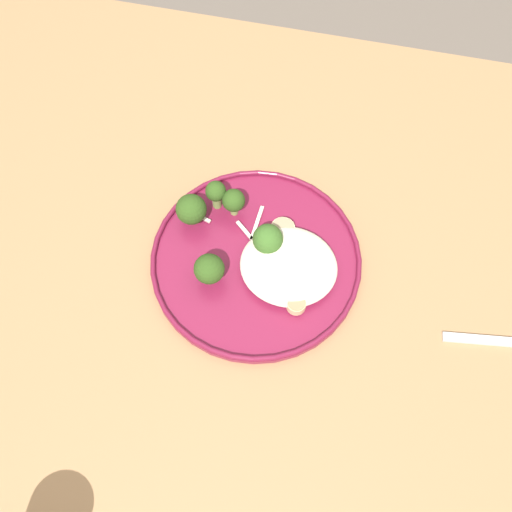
% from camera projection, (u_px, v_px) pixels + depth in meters
% --- Properties ---
extents(ground, '(6.00, 6.00, 0.00)m').
position_uv_depth(ground, '(263.00, 407.00, 1.43)').
color(ground, '#665B51').
extents(wooden_dining_table, '(1.40, 1.00, 0.74)m').
position_uv_depth(wooden_dining_table, '(268.00, 315.00, 0.84)').
color(wooden_dining_table, '#9E754C').
rests_on(wooden_dining_table, ground).
extents(dinner_plate, '(0.29, 0.29, 0.02)m').
position_uv_depth(dinner_plate, '(256.00, 260.00, 0.78)').
color(dinner_plate, maroon).
rests_on(dinner_plate, wooden_dining_table).
extents(noodle_bed, '(0.13, 0.12, 0.03)m').
position_uv_depth(noodle_bed, '(289.00, 266.00, 0.76)').
color(noodle_bed, beige).
rests_on(noodle_bed, dinner_plate).
extents(seared_scallop_left_edge, '(0.03, 0.03, 0.02)m').
position_uv_depth(seared_scallop_left_edge, '(298.00, 271.00, 0.76)').
color(seared_scallop_left_edge, '#E5C689').
rests_on(seared_scallop_left_edge, dinner_plate).
extents(seared_scallop_right_edge, '(0.03, 0.03, 0.02)m').
position_uv_depth(seared_scallop_right_edge, '(296.00, 304.00, 0.74)').
color(seared_scallop_right_edge, '#E5C689').
rests_on(seared_scallop_right_edge, dinner_plate).
extents(seared_scallop_large_seared, '(0.03, 0.03, 0.02)m').
position_uv_depth(seared_scallop_large_seared, '(281.00, 229.00, 0.79)').
color(seared_scallop_large_seared, beige).
rests_on(seared_scallop_large_seared, dinner_plate).
extents(seared_scallop_half_hidden, '(0.02, 0.02, 0.02)m').
position_uv_depth(seared_scallop_half_hidden, '(288.00, 289.00, 0.75)').
color(seared_scallop_half_hidden, '#E5C689').
rests_on(seared_scallop_half_hidden, dinner_plate).
extents(broccoli_floret_left_leaning, '(0.04, 0.04, 0.05)m').
position_uv_depth(broccoli_floret_left_leaning, '(268.00, 239.00, 0.76)').
color(broccoli_floret_left_leaning, '#7A994C').
rests_on(broccoli_floret_left_leaning, dinner_plate).
extents(broccoli_floret_near_rim, '(0.03, 0.03, 0.05)m').
position_uv_depth(broccoli_floret_near_rim, '(216.00, 193.00, 0.79)').
color(broccoli_floret_near_rim, '#7A994C').
rests_on(broccoli_floret_near_rim, dinner_plate).
extents(broccoli_floret_small_sprig, '(0.03, 0.03, 0.05)m').
position_uv_depth(broccoli_floret_small_sprig, '(234.00, 201.00, 0.79)').
color(broccoli_floret_small_sprig, '#89A356').
rests_on(broccoli_floret_small_sprig, dinner_plate).
extents(broccoli_floret_front_edge, '(0.04, 0.04, 0.05)m').
position_uv_depth(broccoli_floret_front_edge, '(191.00, 210.00, 0.78)').
color(broccoli_floret_front_edge, '#7A994C').
rests_on(broccoli_floret_front_edge, dinner_plate).
extents(broccoli_floret_beside_noodles, '(0.04, 0.04, 0.05)m').
position_uv_depth(broccoli_floret_beside_noodles, '(210.00, 266.00, 0.74)').
color(broccoli_floret_beside_noodles, '#89A356').
rests_on(broccoli_floret_beside_noodles, dinner_plate).
extents(onion_sliver_curled_piece, '(0.05, 0.02, 0.00)m').
position_uv_depth(onion_sliver_curled_piece, '(196.00, 215.00, 0.81)').
color(onion_sliver_curled_piece, silver).
rests_on(onion_sliver_curled_piece, dinner_plate).
extents(onion_sliver_pale_crescent, '(0.04, 0.04, 0.00)m').
position_uv_depth(onion_sliver_pale_crescent, '(249.00, 235.00, 0.79)').
color(onion_sliver_pale_crescent, silver).
rests_on(onion_sliver_pale_crescent, dinner_plate).
extents(onion_sliver_short_strip, '(0.02, 0.05, 0.00)m').
position_uv_depth(onion_sliver_short_strip, '(259.00, 254.00, 0.78)').
color(onion_sliver_short_strip, silver).
rests_on(onion_sliver_short_strip, dinner_plate).
extents(onion_sliver_long_sliver, '(0.01, 0.06, 0.00)m').
position_uv_depth(onion_sliver_long_sliver, '(257.00, 223.00, 0.80)').
color(onion_sliver_long_sliver, silver).
rests_on(onion_sliver_long_sliver, dinner_plate).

